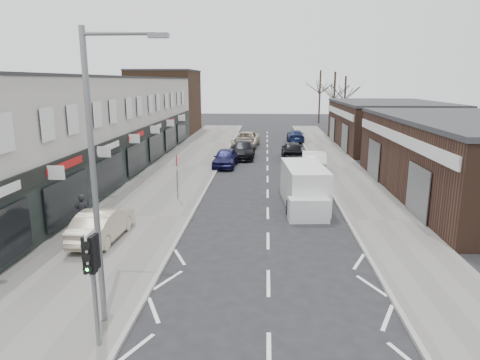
% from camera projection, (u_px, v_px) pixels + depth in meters
% --- Properties ---
extents(ground, '(160.00, 160.00, 0.00)m').
position_uv_depth(ground, '(269.00, 314.00, 12.78)').
color(ground, black).
rests_on(ground, ground).
extents(pavement_left, '(5.50, 64.00, 0.12)m').
position_uv_depth(pavement_left, '(184.00, 166.00, 34.56)').
color(pavement_left, slate).
rests_on(pavement_left, ground).
extents(pavement_right, '(3.50, 64.00, 0.12)m').
position_uv_depth(pavement_right, '(340.00, 168.00, 33.82)').
color(pavement_right, slate).
rests_on(pavement_right, ground).
extents(shop_terrace_left, '(8.00, 41.00, 7.10)m').
position_uv_depth(shop_terrace_left, '(86.00, 126.00, 31.74)').
color(shop_terrace_left, '#BAB4AA').
rests_on(shop_terrace_left, ground).
extents(brick_block_far, '(8.00, 10.00, 8.00)m').
position_uv_depth(brick_block_far, '(165.00, 103.00, 56.43)').
color(brick_block_far, '#442D1D').
rests_on(brick_block_far, ground).
extents(right_unit_far, '(10.00, 16.00, 4.50)m').
position_uv_depth(right_unit_far, '(387.00, 126.00, 44.59)').
color(right_unit_far, '#3B261B').
rests_on(right_unit_far, ground).
extents(tree_far_a, '(3.60, 3.60, 8.00)m').
position_uv_depth(tree_far_a, '(332.00, 131.00, 58.91)').
color(tree_far_a, '#382D26').
rests_on(tree_far_a, ground).
extents(tree_far_b, '(3.60, 3.60, 7.50)m').
position_uv_depth(tree_far_b, '(343.00, 127.00, 64.60)').
color(tree_far_b, '#382D26').
rests_on(tree_far_b, ground).
extents(tree_far_c, '(3.60, 3.60, 8.50)m').
position_uv_depth(tree_far_c, '(319.00, 123.00, 70.61)').
color(tree_far_c, '#382D26').
rests_on(tree_far_c, ground).
extents(traffic_light, '(0.28, 0.60, 3.10)m').
position_uv_depth(traffic_light, '(92.00, 263.00, 10.54)').
color(traffic_light, slate).
rests_on(traffic_light, pavement_left).
extents(street_lamp, '(2.23, 0.22, 8.00)m').
position_uv_depth(street_lamp, '(99.00, 166.00, 11.23)').
color(street_lamp, slate).
rests_on(street_lamp, pavement_left).
extents(warning_sign, '(0.12, 0.80, 2.70)m').
position_uv_depth(warning_sign, '(177.00, 164.00, 24.26)').
color(warning_sign, slate).
rests_on(warning_sign, pavement_left).
extents(white_van, '(2.44, 5.97, 2.26)m').
position_uv_depth(white_van, '(304.00, 187.00, 23.54)').
color(white_van, silver).
rests_on(white_van, ground).
extents(sedan_on_pavement, '(1.59, 4.23, 1.38)m').
position_uv_depth(sedan_on_pavement, '(103.00, 224.00, 18.31)').
color(sedan_on_pavement, beige).
rests_on(sedan_on_pavement, pavement_left).
extents(pedestrian, '(0.72, 0.59, 1.70)m').
position_uv_depth(pedestrian, '(82.00, 212.00, 19.44)').
color(pedestrian, black).
rests_on(pedestrian, pavement_left).
extents(parked_car_left_a, '(1.98, 4.43, 1.48)m').
position_uv_depth(parked_car_left_a, '(225.00, 158.00, 34.44)').
color(parked_car_left_a, '#121239').
rests_on(parked_car_left_a, ground).
extents(parked_car_left_b, '(2.15, 5.16, 1.49)m').
position_uv_depth(parked_car_left_b, '(243.00, 150.00, 38.38)').
color(parked_car_left_b, black).
rests_on(parked_car_left_b, ground).
extents(parked_car_left_c, '(2.94, 5.68, 1.53)m').
position_uv_depth(parked_car_left_c, '(246.00, 139.00, 45.07)').
color(parked_car_left_c, '#BFAF99').
rests_on(parked_car_left_c, ground).
extents(parked_car_right_a, '(2.18, 5.15, 1.65)m').
position_uv_depth(parked_car_right_a, '(314.00, 161.00, 32.46)').
color(parked_car_right_a, silver).
rests_on(parked_car_right_a, ground).
extents(parked_car_right_b, '(1.92, 4.64, 1.57)m').
position_uv_depth(parked_car_right_b, '(292.00, 150.00, 38.14)').
color(parked_car_right_b, black).
rests_on(parked_car_right_b, ground).
extents(parked_car_right_c, '(1.93, 4.67, 1.35)m').
position_uv_depth(parked_car_right_c, '(295.00, 136.00, 48.70)').
color(parked_car_right_c, '#161F46').
rests_on(parked_car_right_c, ground).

